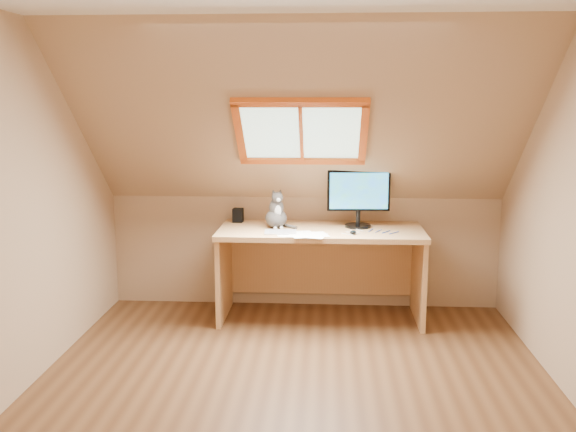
{
  "coord_description": "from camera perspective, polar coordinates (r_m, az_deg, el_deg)",
  "views": [
    {
      "loc": [
        0.2,
        -3.94,
        1.88
      ],
      "look_at": [
        -0.1,
        1.0,
        0.97
      ],
      "focal_mm": 40.0,
      "sensor_mm": 36.0,
      "label": 1
    }
  ],
  "objects": [
    {
      "name": "desk",
      "position": [
        5.56,
        2.93,
        -3.35
      ],
      "size": [
        1.73,
        0.76,
        0.79
      ],
      "color": "tan",
      "rests_on": "ground"
    },
    {
      "name": "monitor",
      "position": [
        5.48,
        6.29,
        1.91
      ],
      "size": [
        0.53,
        0.23,
        0.49
      ],
      "color": "black",
      "rests_on": "desk"
    },
    {
      "name": "graphics_tablet",
      "position": [
        5.27,
        -0.67,
        -1.43
      ],
      "size": [
        0.27,
        0.2,
        0.01
      ],
      "primitive_type": "cube",
      "rotation": [
        0.0,
        0.0,
        0.06
      ],
      "color": "#B2B2B7",
      "rests_on": "desk"
    },
    {
      "name": "ground",
      "position": [
        4.38,
        0.53,
        -15.01
      ],
      "size": [
        3.5,
        3.5,
        0.0
      ],
      "primitive_type": "plane",
      "color": "brown",
      "rests_on": "ground"
    },
    {
      "name": "cat",
      "position": [
        5.45,
        -1.05,
        0.21
      ],
      "size": [
        0.24,
        0.27,
        0.34
      ],
      "color": "#47423F",
      "rests_on": "desk"
    },
    {
      "name": "cables",
      "position": [
        5.33,
        7.38,
        -1.4
      ],
      "size": [
        0.51,
        0.26,
        0.01
      ],
      "color": "silver",
      "rests_on": "desk"
    },
    {
      "name": "desk_speaker",
      "position": [
        5.72,
        -4.47,
        0.07
      ],
      "size": [
        0.09,
        0.09,
        0.12
      ],
      "primitive_type": "cube",
      "rotation": [
        0.0,
        0.0,
        -0.09
      ],
      "color": "black",
      "rests_on": "desk"
    },
    {
      "name": "mouse",
      "position": [
        5.24,
        5.8,
        -1.45
      ],
      "size": [
        0.07,
        0.1,
        0.03
      ],
      "primitive_type": "ellipsoid",
      "rotation": [
        0.0,
        0.0,
        -0.21
      ],
      "color": "black",
      "rests_on": "desk"
    },
    {
      "name": "papers",
      "position": [
        5.19,
        0.88,
        -1.66
      ],
      "size": [
        0.35,
        0.3,
        0.01
      ],
      "color": "white",
      "rests_on": "desk"
    },
    {
      "name": "room_shell",
      "position": [
        3.88,
        0.49,
        3.79
      ],
      "size": [
        3.52,
        3.52,
        2.41
      ],
      "color": "tan",
      "rests_on": "ground"
    }
  ]
}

